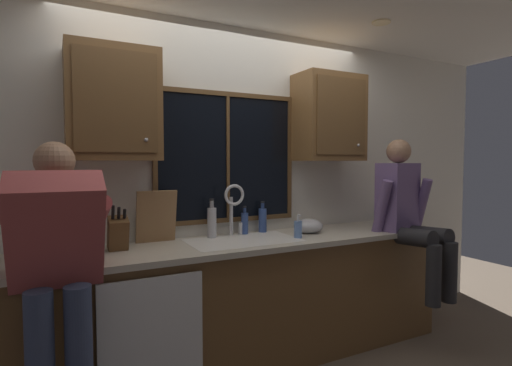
# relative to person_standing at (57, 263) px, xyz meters

# --- Properties ---
(back_wall) EXTENTS (5.76, 0.12, 2.55)m
(back_wall) POSITION_rel_person_standing_xyz_m (1.21, 0.70, 0.30)
(back_wall) COLOR silver
(back_wall) RESTS_ON floor
(ceiling_downlight_right) EXTENTS (0.14, 0.14, 0.01)m
(ceiling_downlight_right) POSITION_rel_person_standing_xyz_m (2.22, 0.04, 1.57)
(ceiling_downlight_right) COLOR #FFEAB2
(window_glass) EXTENTS (1.10, 0.02, 0.95)m
(window_glass) POSITION_rel_person_standing_xyz_m (1.21, 0.63, 0.55)
(window_glass) COLOR black
(window_frame_top) EXTENTS (1.17, 0.02, 0.04)m
(window_frame_top) POSITION_rel_person_standing_xyz_m (1.21, 0.62, 1.04)
(window_frame_top) COLOR brown
(window_frame_bottom) EXTENTS (1.17, 0.02, 0.04)m
(window_frame_bottom) POSITION_rel_person_standing_xyz_m (1.21, 0.62, 0.06)
(window_frame_bottom) COLOR brown
(window_frame_left) EXTENTS (0.03, 0.02, 0.95)m
(window_frame_left) POSITION_rel_person_standing_xyz_m (0.64, 0.62, 0.55)
(window_frame_left) COLOR brown
(window_frame_right) EXTENTS (0.03, 0.02, 0.95)m
(window_frame_right) POSITION_rel_person_standing_xyz_m (1.78, 0.62, 0.55)
(window_frame_right) COLOR brown
(window_mullion_center) EXTENTS (0.02, 0.02, 0.95)m
(window_mullion_center) POSITION_rel_person_standing_xyz_m (1.21, 0.62, 0.55)
(window_mullion_center) COLOR brown
(lower_cabinet_run) EXTENTS (3.36, 0.58, 0.88)m
(lower_cabinet_run) POSITION_rel_person_standing_xyz_m (1.21, 0.35, -0.54)
(lower_cabinet_run) COLOR brown
(lower_cabinet_run) RESTS_ON floor
(countertop) EXTENTS (3.42, 0.62, 0.04)m
(countertop) POSITION_rel_person_standing_xyz_m (1.21, 0.33, -0.08)
(countertop) COLOR beige
(countertop) RESTS_ON lower_cabinet_run
(dishwasher_front) EXTENTS (0.60, 0.02, 0.74)m
(dishwasher_front) POSITION_rel_person_standing_xyz_m (0.48, 0.03, -0.52)
(dishwasher_front) COLOR white
(upper_cabinet_left) EXTENTS (0.57, 0.36, 0.72)m
(upper_cabinet_left) POSITION_rel_person_standing_xyz_m (0.34, 0.47, 0.88)
(upper_cabinet_left) COLOR brown
(upper_cabinet_right) EXTENTS (0.57, 0.36, 0.72)m
(upper_cabinet_right) POSITION_rel_person_standing_xyz_m (2.07, 0.47, 0.88)
(upper_cabinet_right) COLOR brown
(sink) EXTENTS (0.80, 0.46, 0.21)m
(sink) POSITION_rel_person_standing_xyz_m (1.21, 0.34, -0.15)
(sink) COLOR white
(sink) RESTS_ON lower_cabinet_run
(faucet) EXTENTS (0.18, 0.09, 0.40)m
(faucet) POSITION_rel_person_standing_xyz_m (1.22, 0.52, 0.20)
(faucet) COLOR silver
(faucet) RESTS_ON countertop
(person_standing) EXTENTS (0.53, 0.66, 1.60)m
(person_standing) POSITION_rel_person_standing_xyz_m (0.00, 0.00, 0.00)
(person_standing) COLOR #384260
(person_standing) RESTS_ON floor
(person_sitting_on_counter) EXTENTS (0.54, 0.64, 1.26)m
(person_sitting_on_counter) POSITION_rel_person_standing_xyz_m (2.57, 0.07, 0.13)
(person_sitting_on_counter) COLOR #262628
(person_sitting_on_counter) RESTS_ON countertop
(knife_block) EXTENTS (0.12, 0.18, 0.32)m
(knife_block) POSITION_rel_person_standing_xyz_m (0.35, 0.42, 0.05)
(knife_block) COLOR brown
(knife_block) RESTS_ON countertop
(cutting_board) EXTENTS (0.28, 0.10, 0.37)m
(cutting_board) POSITION_rel_person_standing_xyz_m (0.63, 0.55, 0.13)
(cutting_board) COLOR #997047
(cutting_board) RESTS_ON countertop
(mixing_bowl) EXTENTS (0.23, 0.23, 0.12)m
(mixing_bowl) POSITION_rel_person_standing_xyz_m (1.81, 0.39, -0.00)
(mixing_bowl) COLOR #B7B7BC
(mixing_bowl) RESTS_ON countertop
(soap_dispenser) EXTENTS (0.06, 0.07, 0.18)m
(soap_dispenser) POSITION_rel_person_standing_xyz_m (1.61, 0.24, 0.01)
(soap_dispenser) COLOR #668CCC
(soap_dispenser) RESTS_ON countertop
(bottle_green_glass) EXTENTS (0.06, 0.06, 0.22)m
(bottle_green_glass) POSITION_rel_person_standing_xyz_m (1.32, 0.56, 0.04)
(bottle_green_glass) COLOR #334C8C
(bottle_green_glass) RESTS_ON countertop
(bottle_tall_clear) EXTENTS (0.07, 0.07, 0.29)m
(bottle_tall_clear) POSITION_rel_person_standing_xyz_m (1.04, 0.53, 0.07)
(bottle_tall_clear) COLOR #B7B7BC
(bottle_tall_clear) RESTS_ON countertop
(bottle_amber_small) EXTENTS (0.07, 0.07, 0.25)m
(bottle_amber_small) POSITION_rel_person_standing_xyz_m (1.49, 0.57, 0.05)
(bottle_amber_small) COLOR #334C8C
(bottle_amber_small) RESTS_ON countertop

